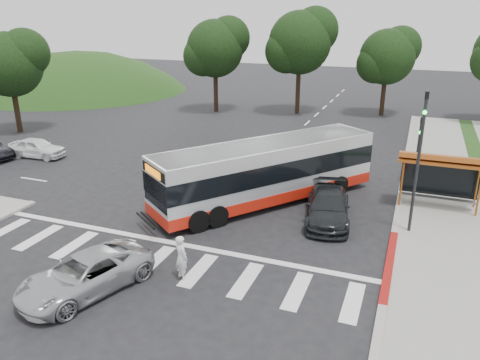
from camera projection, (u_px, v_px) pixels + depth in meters
The scene contains 18 objects.
ground at pixel (206, 215), 23.49m from camera, with size 140.00×140.00×0.00m, color black.
sidewalk_east at pixel (439, 188), 26.79m from camera, with size 4.00×40.00×0.12m, color gray.
curb_east at pixel (402, 184), 27.46m from camera, with size 0.30×40.00×0.15m, color #9E9991.
curb_east_red at pixel (389, 265), 18.68m from camera, with size 0.32×6.00×0.15m, color maroon.
hillside_nw at pixel (80, 90), 60.62m from camera, with size 44.00×44.00×10.00m, color #173E14.
crosswalk_ladder at pixel (154, 261), 19.10m from camera, with size 18.00×2.60×0.01m, color silver.
bus_shelter at pixel (442, 165), 23.54m from camera, with size 4.20×1.60×2.86m.
traffic_signal_ne_tall at pixel (419, 152), 20.25m from camera, with size 0.18×0.37×6.50m.
traffic_signal_ne_short at pixel (419, 143), 26.87m from camera, with size 0.18×0.37×4.00m.
tree_north_a at pixel (301, 41), 44.68m from camera, with size 6.60×6.15×10.17m.
tree_north_b at pixel (388, 56), 44.17m from camera, with size 5.72×5.33×8.43m.
tree_north_c at pixel (216, 48), 45.83m from camera, with size 6.16×5.74×9.30m.
tree_west_a at pixel (11, 63), 37.79m from camera, with size 5.72×5.33×8.43m.
transit_bus at pixel (267, 173), 24.54m from camera, with size 2.72×12.57×3.25m, color silver, non-canonical shape.
pedestrian at pixel (181, 258), 17.58m from camera, with size 0.66×0.43×1.80m, color white.
dark_sedan at pixel (328, 206), 22.63m from camera, with size 2.02×4.98×1.44m, color black.
silver_suv_south at pixel (85, 274), 16.86m from camera, with size 2.30×4.99×1.39m, color #B3B5B8.
west_car_white at pixel (37, 148), 32.53m from camera, with size 1.61×4.00×1.36m, color white.
Camera 1 is at (9.31, -19.46, 9.61)m, focal length 35.00 mm.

